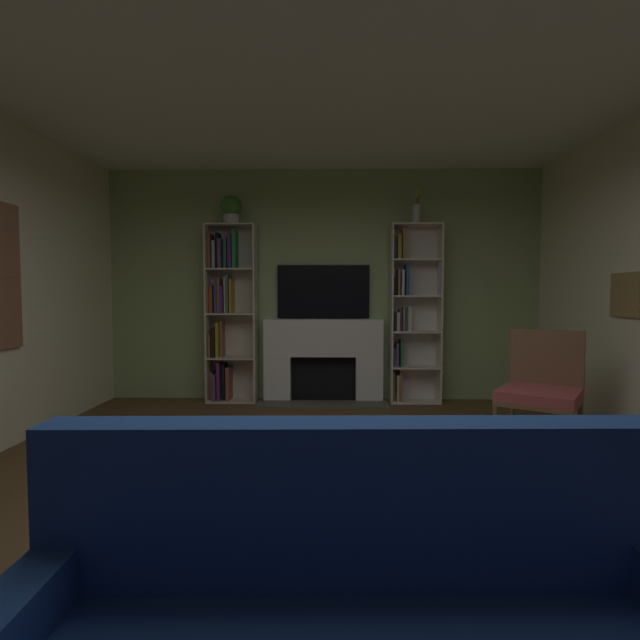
# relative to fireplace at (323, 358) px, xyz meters

# --- Properties ---
(ground_plane) EXTENTS (7.66, 7.66, 0.00)m
(ground_plane) POSITION_rel_fireplace_xyz_m (0.00, -3.07, -0.54)
(ground_plane) COLOR brown
(wall_back_accent) EXTENTS (5.45, 0.06, 2.85)m
(wall_back_accent) POSITION_rel_fireplace_xyz_m (0.00, 0.15, 0.89)
(wall_back_accent) COLOR #95AF73
(wall_back_accent) RESTS_ON ground_plane
(ceiling) EXTENTS (5.45, 6.50, 0.06)m
(ceiling) POSITION_rel_fireplace_xyz_m (0.00, -3.07, 2.34)
(ceiling) COLOR white
(ceiling) RESTS_ON wall_back_accent
(fireplace) EXTENTS (1.55, 0.54, 1.01)m
(fireplace) POSITION_rel_fireplace_xyz_m (0.00, 0.00, 0.00)
(fireplace) COLOR white
(fireplace) RESTS_ON ground_plane
(tv) EXTENTS (1.13, 0.06, 0.66)m
(tv) POSITION_rel_fireplace_xyz_m (0.00, 0.09, 0.81)
(tv) COLOR black
(tv) RESTS_ON fireplace
(bookshelf_left) EXTENTS (0.60, 0.32, 2.16)m
(bookshelf_left) POSITION_rel_fireplace_xyz_m (-1.18, 0.01, 0.56)
(bookshelf_left) COLOR beige
(bookshelf_left) RESTS_ON ground_plane
(bookshelf_right) EXTENTS (0.60, 0.31, 2.16)m
(bookshelf_right) POSITION_rel_fireplace_xyz_m (1.05, 0.01, 0.54)
(bookshelf_right) COLOR silver
(bookshelf_right) RESTS_ON ground_plane
(potted_plant) EXTENTS (0.25, 0.25, 0.34)m
(potted_plant) POSITION_rel_fireplace_xyz_m (-1.12, -0.03, 1.80)
(potted_plant) COLOR silver
(potted_plant) RESTS_ON bookshelf_left
(vase_with_flowers) EXTENTS (0.10, 0.10, 0.41)m
(vase_with_flowers) POSITION_rel_fireplace_xyz_m (1.12, -0.03, 1.76)
(vase_with_flowers) COLOR silver
(vase_with_flowers) RESTS_ON bookshelf_right
(armchair) EXTENTS (0.85, 0.86, 1.00)m
(armchair) POSITION_rel_fireplace_xyz_m (1.89, -1.78, -0.01)
(armchair) COLOR brown
(armchair) RESTS_ON ground_plane
(coffee_table) EXTENTS (0.82, 0.42, 0.42)m
(coffee_table) POSITION_rel_fireplace_xyz_m (0.18, -3.74, -0.18)
(coffee_table) COLOR brown
(coffee_table) RESTS_ON ground_plane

